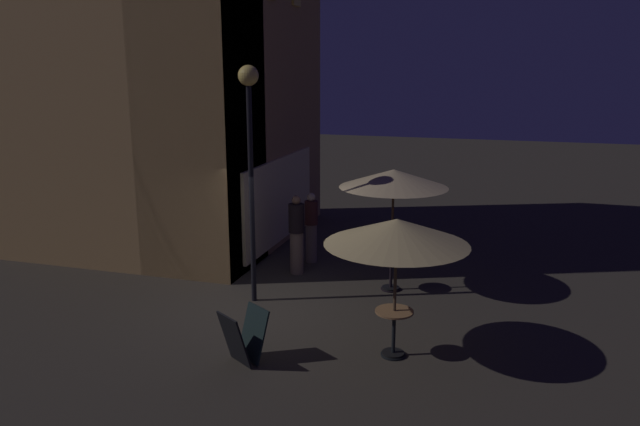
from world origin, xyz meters
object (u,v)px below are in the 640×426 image
Objects in this scene: patio_umbrella_0 at (394,179)px; patron_standing_0 at (311,227)px; cafe_table_0 at (391,265)px; patron_standing_1 at (297,235)px; menu_sandwich_board at (244,336)px; street_lamp_near_corner at (250,129)px; patio_umbrella_1 at (397,232)px; cafe_table_1 at (394,326)px.

patio_umbrella_0 reaches higher than patron_standing_0.
patron_standing_1 is (0.43, 2.21, 0.36)m from cafe_table_0.
patron_standing_0 is at bearing 58.56° from cafe_table_0.
patio_umbrella_0 is at bearing 9.83° from menu_sandwich_board.
street_lamp_near_corner reaches higher than patron_standing_1.
street_lamp_near_corner is 1.80× the size of patio_umbrella_0.
street_lamp_near_corner reaches higher than patio_umbrella_0.
patio_umbrella_1 reaches higher than patron_standing_1.
street_lamp_near_corner is 3.69m from patio_umbrella_1.
patio_umbrella_1 is at bearing -35.09° from menu_sandwich_board.
patron_standing_0 reaches higher than cafe_table_0.
patio_umbrella_1 is at bearing -168.85° from patio_umbrella_0.
cafe_table_0 is at bearing 158.24° from patron_standing_1.
cafe_table_0 is 3.36m from patio_umbrella_1.
patio_umbrella_0 is (2.94, 0.58, 1.83)m from cafe_table_1.
patron_standing_0 reaches higher than menu_sandwich_board.
patron_standing_1 is at bearing 78.97° from cafe_table_0.
patron_standing_0 is (5.15, 0.53, 0.41)m from menu_sandwich_board.
street_lamp_near_corner is 5.88× the size of cafe_table_1.
menu_sandwich_board is at bearing 112.27° from patio_umbrella_1.
cafe_table_0 is 0.47× the size of patron_standing_0.
patio_umbrella_1 is 5.20m from patron_standing_0.
patron_standing_1 is at bearing 39.58° from patio_umbrella_1.
street_lamp_near_corner is 4.48m from cafe_table_1.
patio_umbrella_0 is at bearing 158.24° from patron_standing_1.
menu_sandwich_board is (-2.46, -0.87, -2.95)m from street_lamp_near_corner.
patio_umbrella_1 is 1.27× the size of patron_standing_1.
patron_standing_1 is (3.37, 2.79, -1.16)m from patio_umbrella_1.
cafe_table_0 is at bearing 11.15° from cafe_table_1.
patio_umbrella_0 reaches higher than patron_standing_1.
cafe_table_0 is 2.53m from patron_standing_0.
patio_umbrella_1 reaches higher than menu_sandwich_board.
street_lamp_near_corner is 3.72m from patron_standing_0.
menu_sandwich_board is 0.51× the size of patron_standing_0.
patio_umbrella_0 is at bearing 0.00° from cafe_table_0.
street_lamp_near_corner is at bearing 70.62° from patron_standing_1.
street_lamp_near_corner reaches higher than cafe_table_1.
street_lamp_near_corner is at bearing 62.99° from patio_umbrella_1.
patron_standing_0 is 0.89m from patron_standing_1.
patron_standing_1 reaches higher than cafe_table_0.
patio_umbrella_1 is (0.90, -2.20, 1.62)m from menu_sandwich_board.
cafe_table_0 is at bearing 125.62° from patron_standing_0.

